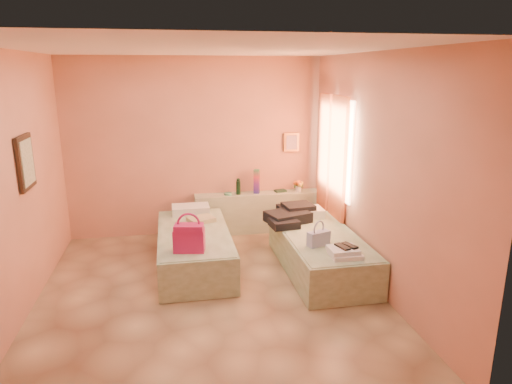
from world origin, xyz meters
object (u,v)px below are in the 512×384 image
Objects in this scene: bed_left at (194,248)px; towel_stack at (345,252)px; flower_vase at (298,185)px; magenta_handbag at (189,238)px; bed_right at (320,252)px; headboard_ledge at (258,212)px; blue_handbag at (319,238)px; water_bottle at (238,187)px; green_book at (280,191)px.

towel_stack is at bearing -35.63° from bed_left.
magenta_handbag is at bearing -134.96° from flower_vase.
bed_right is at bearing 93.57° from towel_stack.
flower_vase is (1.78, 1.18, 0.51)m from bed_left.
blue_handbag is (0.37, -2.01, 0.27)m from headboard_ledge.
bed_left is 1.72m from blue_handbag.
magenta_handbag is (-1.72, -0.24, 0.42)m from bed_right.
flower_vase is 0.63× the size of magenta_handbag.
bed_right is at bearing 46.45° from blue_handbag.
headboard_ledge is at bearing 107.12° from bed_right.
water_bottle reaches higher than green_book.
bed_left is 11.02× the size of green_book.
flower_vase reaches higher than headboard_ledge.
bed_right is 11.02× the size of green_book.
water_bottle is at bearing 56.31° from bed_left.
magenta_handbag is 1.84m from towel_stack.
blue_handbag is 0.44m from towel_stack.
water_bottle reaches higher than headboard_ledge.
water_bottle is 0.70× the size of magenta_handbag.
headboard_ledge is 8.17× the size of water_bottle.
bed_right is at bearing -62.63° from water_bottle.
green_book is 2.43m from towel_stack.
water_bottle reaches higher than towel_stack.
green_book is (0.70, 0.04, -0.11)m from water_bottle.
blue_handbag is at bearing -101.60° from green_book.
flower_vase is 2.38m from towel_stack.
magenta_handbag is at bearing -140.79° from green_book.
blue_handbag is at bearing -98.53° from flower_vase.
green_book is 0.50× the size of magenta_handbag.
towel_stack is at bearing -83.28° from blue_handbag.
blue_handbag is (-0.15, -0.35, 0.34)m from bed_right.
towel_stack is (1.76, -0.50, -0.12)m from magenta_handbag.
flower_vase is 0.82× the size of blue_handbag.
towel_stack is at bearing -86.86° from bed_right.
bed_right is at bearing -96.47° from green_book.
towel_stack reaches higher than bed_right.
magenta_handbag is at bearing -97.31° from bed_left.
water_bottle is 1.00m from flower_vase.
towel_stack is at bearing -69.38° from water_bottle.
water_bottle is 2.56m from towel_stack.
flower_vase is (0.14, 1.63, 0.51)m from bed_right.
flower_vase is (0.29, -0.05, 0.10)m from green_book.
bed_left is at bearing 164.31° from bed_right.
water_bottle is (0.78, 1.20, 0.53)m from bed_left.
water_bottle is 0.89× the size of blue_handbag.
headboard_ledge is at bearing 3.15° from water_bottle.
bed_right is 1.71m from flower_vase.
flower_vase reaches higher than blue_handbag.
bed_left and bed_right have the same top height.
water_bottle is at bearing 116.94° from bed_right.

